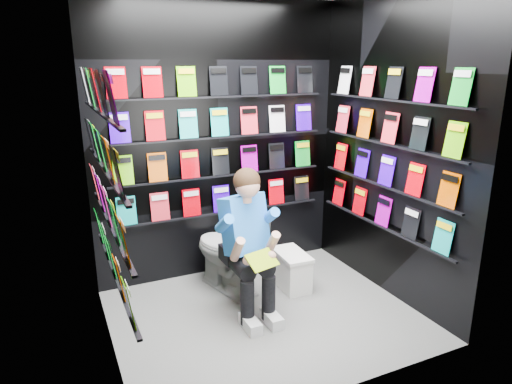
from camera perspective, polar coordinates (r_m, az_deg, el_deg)
name	(u,v)px	position (r m, az deg, el deg)	size (l,w,h in m)	color
floor	(265,316)	(3.91, 1.10, -15.21)	(2.40, 2.40, 0.00)	slate
wall_back	(219,142)	(4.33, -4.66, 6.25)	(2.40, 0.04, 2.60)	black
wall_front	(344,197)	(2.60, 10.98, -0.57)	(2.40, 0.04, 2.60)	black
wall_left	(98,179)	(3.11, -19.10, 1.55)	(0.04, 2.00, 2.60)	black
wall_right	(391,150)	(4.09, 16.54, 5.07)	(0.04, 2.00, 2.60)	black
comics_back	(220,142)	(4.30, -4.52, 6.26)	(2.10, 0.06, 1.37)	#F02C3C
comics_left	(103,178)	(3.11, -18.56, 1.70)	(0.06, 1.70, 1.37)	#F02C3C
comics_right	(388,150)	(4.07, 16.23, 5.12)	(0.06, 1.70, 1.37)	#F02C3C
toilet	(227,251)	(4.19, -3.61, -7.38)	(0.42, 0.75, 0.73)	white
longbox	(291,271)	(4.30, 4.43, -9.86)	(0.23, 0.41, 0.31)	silver
longbox_lid	(292,254)	(4.23, 4.48, -7.78)	(0.25, 0.43, 0.03)	silver
reader	(244,225)	(3.73, -1.56, -4.15)	(0.48, 0.71, 1.30)	blue
held_comic	(262,260)	(3.49, 0.77, -8.49)	(0.24, 0.01, 0.17)	green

